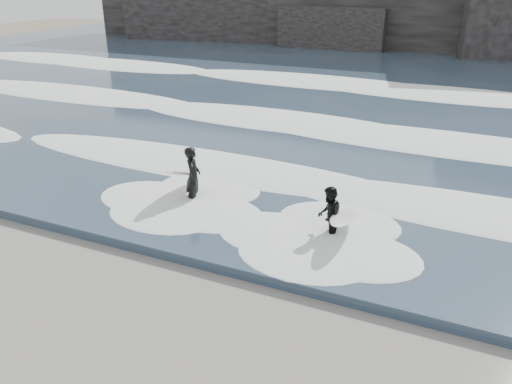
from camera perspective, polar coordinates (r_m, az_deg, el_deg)
ground at (r=10.78m, az=-13.80°, el=-16.76°), size 120.00×120.00×0.00m
sea at (r=36.28m, az=15.39°, el=12.26°), size 90.00×52.00×0.30m
foam_near at (r=17.43m, az=4.02°, el=1.87°), size 60.00×3.20×0.20m
foam_mid at (r=23.78m, az=9.98°, el=7.65°), size 60.00×4.00×0.24m
foam_far at (r=32.35m, az=14.19°, el=11.61°), size 60.00×4.80×0.30m
surfer_left at (r=15.89m, az=-7.43°, el=1.81°), size 1.19×2.25×1.98m
surfer_right at (r=13.70m, az=8.61°, el=-2.70°), size 1.19×2.36×1.66m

